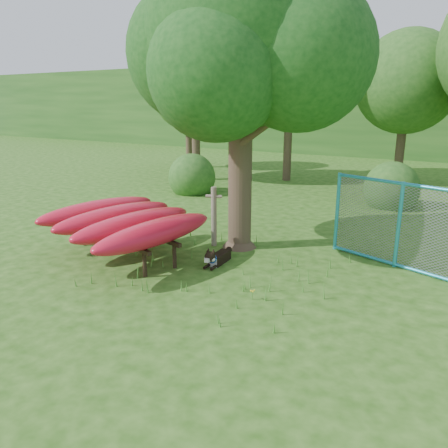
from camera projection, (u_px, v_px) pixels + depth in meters
The scene contains 14 objects.
ground at pixel (182, 289), 8.15m from camera, with size 80.00×80.00×0.00m, color #214D0F.
oak_tree at pixel (241, 45), 9.36m from camera, with size 5.62×4.98×6.83m.
wooden_post at pixel (214, 215), 10.42m from camera, with size 0.39×0.20×1.44m.
kayak_rack at pixel (124, 221), 9.69m from camera, with size 3.64×3.92×1.08m.
husky_dog at pixel (217, 258), 9.32m from camera, with size 0.29×1.02×0.45m.
fence_section at pixel (399, 225), 9.02m from camera, with size 2.98×1.07×3.03m.
wildflower_clump at pixel (252, 292), 7.65m from camera, with size 0.09×0.08×0.20m.
bg_tree_a at pixel (195, 75), 18.42m from camera, with size 4.40×4.40×6.70m.
bg_tree_b at pixel (292, 46), 18.04m from camera, with size 5.20×5.20×8.22m.
bg_tree_c at pixel (407, 82), 17.05m from camera, with size 4.00×4.00×6.12m.
bg_tree_f at pixel (188, 95), 22.34m from camera, with size 3.60×3.60×5.55m.
shrub_left at pixel (192, 193), 16.82m from camera, with size 1.80×1.80×1.80m, color #25561B.
shrub_mid at pixel (389, 206), 14.60m from camera, with size 1.80×1.80×1.80m, color #25561B.
wooded_hillside at pixel (418, 108), 30.49m from camera, with size 80.00×12.00×6.00m, color #25561B.
Camera 1 is at (4.54, -6.05, 3.36)m, focal length 35.00 mm.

